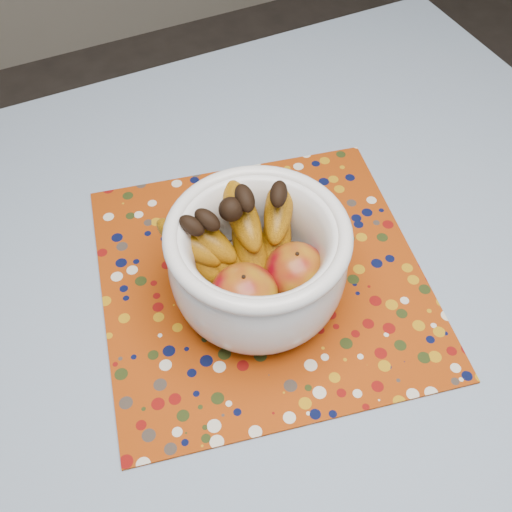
% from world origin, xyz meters
% --- Properties ---
extents(table, '(1.20, 1.20, 0.75)m').
position_xyz_m(table, '(0.00, 0.00, 0.67)').
color(table, brown).
rests_on(table, ground).
extents(tablecloth, '(1.32, 1.32, 0.01)m').
position_xyz_m(tablecloth, '(0.00, 0.00, 0.76)').
color(tablecloth, '#607CA0').
rests_on(tablecloth, table).
extents(placemat, '(0.53, 0.53, 0.00)m').
position_xyz_m(placemat, '(0.00, 0.12, 0.76)').
color(placemat, '#8E3107').
rests_on(placemat, tablecloth).
extents(fruit_bowl, '(0.27, 0.23, 0.17)m').
position_xyz_m(fruit_bowl, '(-0.02, 0.10, 0.84)').
color(fruit_bowl, white).
rests_on(fruit_bowl, placemat).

